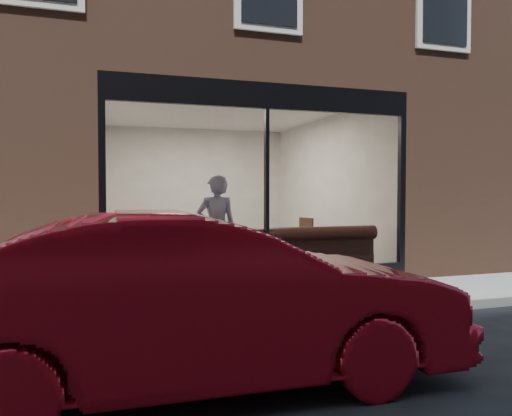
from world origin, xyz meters
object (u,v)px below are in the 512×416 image
object	(u,v)px
cafe_chair_left	(172,260)
cafe_chair_right	(300,251)
cafe_table_left	(193,235)
parked_car	(199,300)
banquette	(258,270)
cafe_table_right	(295,231)
person	(217,230)

from	to	relation	value
cafe_chair_left	cafe_chair_right	size ratio (longest dim) A/B	0.91
cafe_table_left	cafe_chair_left	distance (m)	0.80
cafe_chair_right	parked_car	size ratio (longest dim) A/B	0.10
cafe_chair_left	cafe_chair_right	bearing A→B (deg)	-155.34
cafe_chair_left	cafe_chair_right	world-z (taller)	cafe_chair_right
banquette	cafe_chair_right	world-z (taller)	banquette
banquette	cafe_table_right	size ratio (longest dim) A/B	6.47
parked_car	cafe_table_left	bearing A→B (deg)	-8.96
cafe_table_left	cafe_chair_right	world-z (taller)	cafe_table_left
banquette	cafe_table_right	world-z (taller)	cafe_table_right
cafe_chair_left	cafe_table_right	bearing A→B (deg)	-173.50
banquette	parked_car	bearing A→B (deg)	-114.60
cafe_chair_right	cafe_table_right	bearing A→B (deg)	42.53
cafe_table_left	cafe_chair_left	size ratio (longest dim) A/B	1.45
banquette	person	distance (m)	0.96
person	cafe_chair_right	distance (m)	3.00
person	cafe_table_right	distance (m)	2.09
cafe_table_left	cafe_chair_right	bearing A→B (deg)	22.49
cafe_table_right	cafe_chair_left	bearing A→B (deg)	171.58
cafe_table_right	cafe_chair_right	world-z (taller)	cafe_table_right
cafe_table_left	parked_car	distance (m)	5.01
cafe_table_left	cafe_table_right	xyz separation A→B (m)	(2.05, 0.21, 0.00)
person	cafe_table_right	xyz separation A→B (m)	(1.81, 1.03, -0.15)
cafe_chair_left	person	bearing A→B (deg)	125.88
cafe_table_left	parked_car	bearing A→B (deg)	-100.36
cafe_table_right	cafe_chair_right	xyz separation A→B (m)	(0.46, 0.83, -0.50)
cafe_table_left	cafe_chair_left	world-z (taller)	cafe_table_left
person	cafe_table_left	size ratio (longest dim) A/B	3.24
cafe_chair_right	cafe_chair_left	bearing A→B (deg)	-8.87
cafe_chair_left	parked_car	xyz separation A→B (m)	(-0.61, -5.49, 0.44)
banquette	cafe_chair_right	bearing A→B (deg)	51.77
banquette	person	size ratio (longest dim) A/B	2.24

